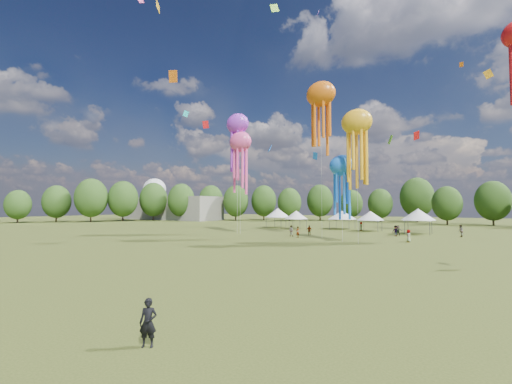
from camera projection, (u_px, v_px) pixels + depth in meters
The scene contains 10 objects.
ground at pixel (55, 300), 16.45m from camera, with size 300.00×300.00×0.00m, color #384416.
observer_main at pixel (148, 323), 10.98m from camera, with size 0.59×0.39×1.62m, color black.
spectator_near at pixel (291, 231), 51.02m from camera, with size 0.84×0.65×1.73m, color gray.
spectators_far at pixel (389, 231), 51.74m from camera, with size 21.74×20.71×1.87m.
festival_tents at pixel (338, 214), 64.57m from camera, with size 33.51×10.22×4.36m.
show_kites at pixel (350, 115), 49.59m from camera, with size 45.75×21.02×32.14m.
small_kites at pixel (332, 49), 54.13m from camera, with size 73.78×60.24×45.54m.
treeline at pixel (351, 198), 71.06m from camera, with size 201.57×95.24×13.43m.
hangar at pixel (170, 208), 116.23m from camera, with size 40.00×12.00×8.00m, color gray.
radome at pixel (154, 193), 130.28m from camera, with size 9.00×9.00×16.00m.
Camera 1 is at (17.72, -8.31, 4.77)m, focal length 22.67 mm.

